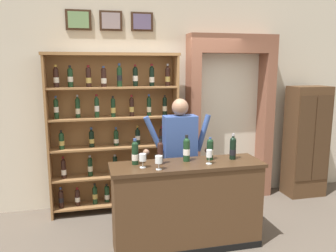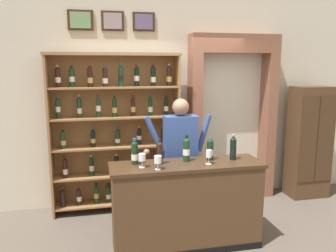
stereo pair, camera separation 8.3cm
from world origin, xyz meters
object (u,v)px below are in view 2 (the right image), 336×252
object	(u,v)px
wine_glass_spare	(158,160)
tasting_bottle_brunello	(135,152)
tasting_bottle_vin_santo	(210,149)
wine_glass_right	(142,158)
wine_shelf	(116,129)
tasting_bottle_prosecco	(160,153)
tasting_counter	(186,205)
wine_glass_left	(209,154)
side_cabinet	(309,142)
tasting_bottle_bianco	(186,149)
tasting_bottle_riserva	(233,148)
shopkeeper	(180,148)

from	to	relation	value
wine_glass_spare	tasting_bottle_brunello	bearing A→B (deg)	130.98
tasting_bottle_vin_santo	wine_glass_right	size ratio (longest dim) A/B	1.73
wine_shelf	tasting_bottle_prosecco	xyz separation A→B (m)	(0.42, -1.19, -0.06)
tasting_counter	tasting_bottle_vin_santo	xyz separation A→B (m)	(0.30, 0.09, 0.64)
tasting_bottle_prosecco	wine_glass_right	distance (m)	0.23
tasting_bottle_prosecco	tasting_bottle_brunello	bearing A→B (deg)	170.09
wine_glass_left	side_cabinet	bearing A→B (deg)	29.53
tasting_bottle_bianco	wine_glass_left	world-z (taller)	tasting_bottle_bianco
tasting_bottle_brunello	tasting_bottle_riserva	distance (m)	1.16
wine_glass_left	tasting_bottle_prosecco	bearing A→B (deg)	166.80
shopkeeper	tasting_bottle_riserva	xyz separation A→B (m)	(0.52, -0.48, 0.09)
tasting_counter	tasting_bottle_brunello	size ratio (longest dim) A/B	5.89
wine_shelf	wine_glass_left	world-z (taller)	wine_shelf
tasting_counter	tasting_bottle_prosecco	size ratio (longest dim) A/B	6.12
tasting_counter	shopkeeper	bearing A→B (deg)	83.85
wine_glass_left	wine_glass_spare	xyz separation A→B (m)	(-0.60, -0.08, -0.01)
tasting_bottle_prosecco	tasting_bottle_vin_santo	bearing A→B (deg)	3.52
wine_glass_spare	wine_glass_right	world-z (taller)	wine_glass_right
tasting_counter	tasting_bottle_vin_santo	world-z (taller)	tasting_bottle_vin_santo
tasting_bottle_prosecco	wine_glass_left	bearing A→B (deg)	-13.20
wine_shelf	wine_glass_left	bearing A→B (deg)	-54.01
tasting_bottle_prosecco	tasting_bottle_bianco	bearing A→B (deg)	7.31
side_cabinet	tasting_bottle_riserva	distance (m)	2.08
tasting_bottle_prosecco	tasting_bottle_vin_santo	world-z (taller)	tasting_bottle_prosecco
tasting_bottle_vin_santo	wine_glass_left	size ratio (longest dim) A/B	1.65
tasting_counter	wine_glass_spare	world-z (taller)	wine_glass_spare
tasting_bottle_brunello	wine_glass_left	xyz separation A→B (m)	(0.82, -0.17, -0.02)
tasting_bottle_prosecco	tasting_bottle_riserva	bearing A→B (deg)	-0.30
side_cabinet	tasting_bottle_riserva	bearing A→B (deg)	-148.74
tasting_bottle_brunello	shopkeeper	bearing A→B (deg)	33.98
shopkeeper	tasting_bottle_vin_santo	world-z (taller)	shopkeeper
side_cabinet	tasting_counter	world-z (taller)	side_cabinet
tasting_bottle_brunello	wine_glass_left	distance (m)	0.83
shopkeeper	tasting_bottle_brunello	bearing A→B (deg)	-146.02
tasting_bottle_prosecco	wine_glass_spare	distance (m)	0.21
wine_glass_right	tasting_bottle_brunello	bearing A→B (deg)	114.17
tasting_bottle_bianco	tasting_bottle_vin_santo	distance (m)	0.29
wine_shelf	wine_glass_right	distance (m)	1.30
tasting_bottle_riserva	side_cabinet	bearing A→B (deg)	31.26
shopkeeper	wine_glass_spare	xyz separation A→B (m)	(-0.42, -0.68, 0.06)
tasting_bottle_brunello	tasting_bottle_riserva	size ratio (longest dim) A/B	0.96
wine_shelf	tasting_bottle_brunello	size ratio (longest dim) A/B	7.67
side_cabinet	tasting_counter	size ratio (longest dim) A/B	1.02
tasting_bottle_riserva	wine_glass_left	size ratio (longest dim) A/B	1.89
tasting_counter	tasting_bottle_riserva	size ratio (longest dim) A/B	5.68
shopkeeper	side_cabinet	bearing A→B (deg)	14.45
shopkeeper	tasting_bottle_prosecco	size ratio (longest dim) A/B	5.94
tasting_bottle_vin_santo	wine_glass_left	distance (m)	0.18
tasting_counter	tasting_bottle_bianco	size ratio (longest dim) A/B	5.62
wine_shelf	tasting_bottle_riserva	world-z (taller)	wine_shelf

